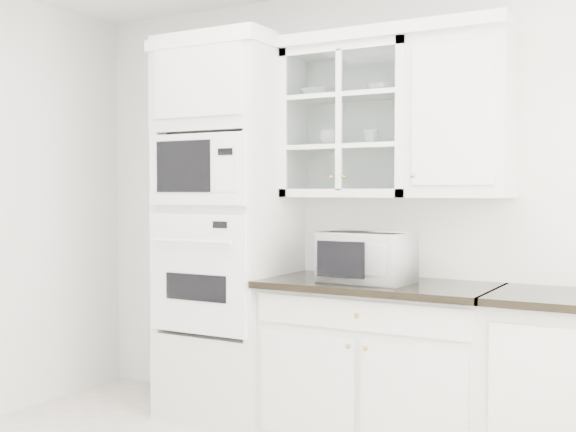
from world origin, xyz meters
The scene contains 12 objects.
room_shell centered at (0.00, 0.43, 1.78)m, with size 4.00×3.50×2.70m.
oven_column centered at (-0.75, 1.42, 1.20)m, with size 0.76×0.68×2.40m.
base_cabinet_run centered at (0.28, 1.45, 0.46)m, with size 1.32×0.67×0.92m.
extra_base_cabinet centered at (1.28, 1.45, 0.46)m, with size 0.72×0.67×0.92m.
upper_cabinet_glass centered at (0.03, 1.58, 1.85)m, with size 0.80×0.33×0.90m.
upper_cabinet_solid centered at (0.71, 1.58, 1.85)m, with size 0.55×0.33×0.90m, color silver.
crown_molding centered at (-0.07, 1.56, 2.33)m, with size 2.14×0.38×0.07m, color white.
countertop_microwave centered at (0.23, 1.39, 1.06)m, with size 0.49×0.41×0.29m, color white.
bowl_a centered at (-0.18, 1.58, 2.04)m, with size 0.21×0.21×0.05m, color white.
bowl_b centered at (0.23, 1.59, 2.04)m, with size 0.17×0.17×0.05m, color white.
cup_a centered at (-0.10, 1.57, 1.76)m, with size 0.12×0.12×0.10m, color white.
cup_b centered at (0.16, 1.59, 1.75)m, with size 0.09×0.09×0.09m, color white.
Camera 1 is at (1.86, -2.38, 1.44)m, focal length 45.00 mm.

